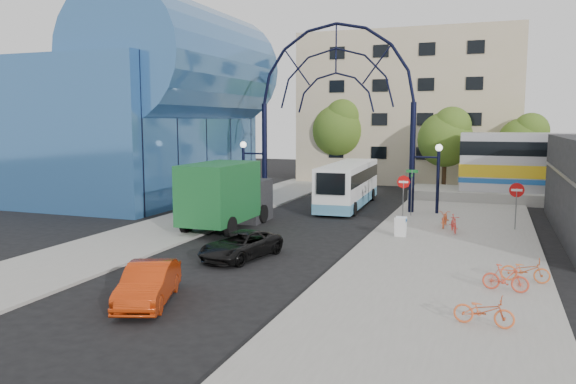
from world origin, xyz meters
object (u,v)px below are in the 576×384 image
at_px(bike_far_b, 506,278).
at_px(red_sedan, 148,284).
at_px(sandwich_board, 401,224).
at_px(green_truck, 227,195).
at_px(do_not_enter_sign, 517,195).
at_px(tree_north_b, 340,127).
at_px(gateway_arch, 336,78).
at_px(street_name_sign, 412,183).
at_px(black_suv, 241,245).
at_px(stop_sign, 403,186).
at_px(city_bus, 348,184).
at_px(bike_far_a, 525,270).
at_px(tree_north_c, 525,140).
at_px(tree_north_a, 447,136).
at_px(bike_near_a, 445,218).
at_px(bike_near_b, 454,224).

bearing_deg(bike_far_b, red_sedan, 123.39).
xyz_separation_m(sandwich_board, green_truck, (-9.40, -0.22, 1.06)).
xyz_separation_m(do_not_enter_sign, tree_north_b, (-14.88, 19.93, 3.29)).
relative_size(green_truck, red_sedan, 1.85).
xyz_separation_m(gateway_arch, green_truck, (-3.80, -8.25, -6.75)).
distance_m(street_name_sign, black_suv, 14.10).
bearing_deg(bike_far_b, sandwich_board, 40.11).
bearing_deg(stop_sign, gateway_arch, 157.37).
relative_size(sandwich_board, green_truck, 0.14).
relative_size(city_bus, bike_far_b, 7.20).
relative_size(bike_far_a, bike_far_b, 1.09).
relative_size(tree_north_c, green_truck, 0.90).
bearing_deg(sandwich_board, street_name_sign, 93.46).
xyz_separation_m(gateway_arch, city_bus, (0.49, 1.74, -7.01)).
relative_size(city_bus, black_suv, 2.62).
xyz_separation_m(tree_north_a, city_bus, (-5.63, -10.18, -3.06)).
bearing_deg(green_truck, gateway_arch, 64.72).
bearing_deg(stop_sign, tree_north_b, 115.83).
bearing_deg(tree_north_a, bike_far_a, -79.48).
xyz_separation_m(sandwich_board, bike_far_a, (5.42, -6.41, -0.19)).
bearing_deg(sandwich_board, tree_north_b, 111.59).
distance_m(tree_north_b, bike_far_a, 34.14).
xyz_separation_m(stop_sign, city_bus, (-4.31, 3.74, -0.45)).
bearing_deg(gateway_arch, bike_near_a, -31.27).
bearing_deg(green_truck, bike_near_b, 10.22).
height_order(stop_sign, tree_north_c, tree_north_c).
xyz_separation_m(sandwich_board, city_bus, (-5.11, 9.77, 0.80)).
relative_size(bike_near_a, bike_near_b, 1.17).
height_order(sandwich_board, bike_far_b, sandwich_board).
relative_size(tree_north_b, black_suv, 1.93).
xyz_separation_m(stop_sign, tree_north_b, (-8.68, 17.93, 3.27)).
distance_m(sandwich_board, tree_north_c, 23.17).
bearing_deg(bike_near_b, tree_north_b, 105.79).
xyz_separation_m(street_name_sign, tree_north_c, (6.92, 15.33, 2.15)).
xyz_separation_m(tree_north_c, bike_near_b, (-4.12, -19.93, -3.70)).
xyz_separation_m(tree_north_a, bike_near_a, (1.33, -16.45, -4.02)).
height_order(sandwich_board, red_sedan, red_sedan).
distance_m(stop_sign, tree_north_b, 20.18).
relative_size(stop_sign, black_suv, 0.60).
distance_m(sandwich_board, bike_far_b, 9.15).
bearing_deg(city_bus, red_sedan, -95.19).
bearing_deg(green_truck, stop_sign, 35.44).
bearing_deg(black_suv, street_name_sign, 80.15).
xyz_separation_m(bike_near_a, bike_far_a, (3.57, -9.91, -0.04)).
distance_m(tree_north_a, bike_far_a, 27.12).
xyz_separation_m(green_truck, bike_far_b, (14.13, -7.60, -1.23)).
relative_size(do_not_enter_sign, sandwich_board, 2.51).
bearing_deg(tree_north_b, do_not_enter_sign, -53.26).
height_order(green_truck, bike_far_b, green_truck).
bearing_deg(bike_far_a, red_sedan, 121.44).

